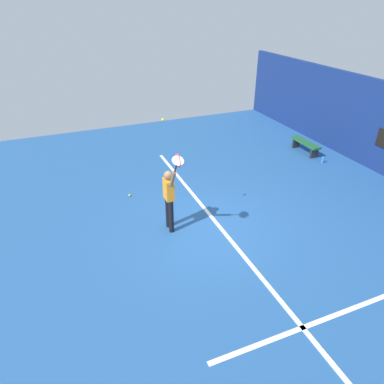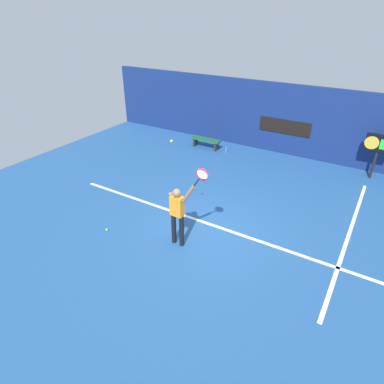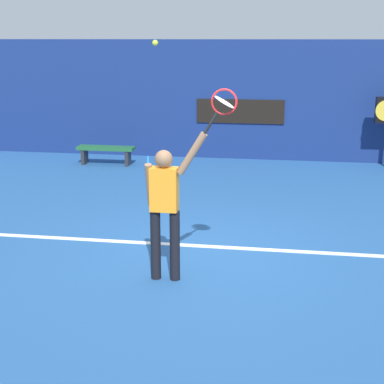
# 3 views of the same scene
# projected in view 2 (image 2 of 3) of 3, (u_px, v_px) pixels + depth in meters

# --- Properties ---
(ground_plane) EXTENTS (18.00, 18.00, 0.00)m
(ground_plane) POSITION_uv_depth(u_px,v_px,m) (203.00, 232.00, 9.48)
(ground_plane) COLOR #23518C
(back_wall) EXTENTS (18.00, 0.20, 2.97)m
(back_wall) POSITION_uv_depth(u_px,v_px,m) (286.00, 120.00, 14.01)
(back_wall) COLOR navy
(back_wall) RESTS_ON ground_plane
(sponsor_banner_center) EXTENTS (2.20, 0.03, 0.60)m
(sponsor_banner_center) POSITION_uv_depth(u_px,v_px,m) (285.00, 127.00, 14.05)
(sponsor_banner_center) COLOR black
(court_baseline) EXTENTS (10.00, 0.10, 0.01)m
(court_baseline) POSITION_uv_depth(u_px,v_px,m) (210.00, 224.00, 9.81)
(court_baseline) COLOR white
(court_baseline) RESTS_ON ground_plane
(court_sideline) EXTENTS (0.10, 7.00, 0.01)m
(court_sideline) POSITION_uv_depth(u_px,v_px,m) (349.00, 236.00, 9.32)
(court_sideline) COLOR white
(court_sideline) RESTS_ON ground_plane
(tennis_player) EXTENTS (0.79, 0.31, 1.93)m
(tennis_player) POSITION_uv_depth(u_px,v_px,m) (178.00, 212.00, 8.54)
(tennis_player) COLOR black
(tennis_player) RESTS_ON ground_plane
(tennis_racket) EXTENTS (0.46, 0.27, 0.60)m
(tennis_racket) POSITION_uv_depth(u_px,v_px,m) (202.00, 175.00, 7.60)
(tennis_racket) COLOR black
(tennis_ball) EXTENTS (0.07, 0.07, 0.07)m
(tennis_ball) POSITION_uv_depth(u_px,v_px,m) (171.00, 141.00, 7.59)
(tennis_ball) COLOR #CCE033
(scoreboard_clock) EXTENTS (0.96, 0.20, 1.69)m
(scoreboard_clock) POSITION_uv_depth(u_px,v_px,m) (379.00, 145.00, 11.88)
(scoreboard_clock) COLOR black
(scoreboard_clock) RESTS_ON ground_plane
(court_bench) EXTENTS (1.40, 0.36, 0.45)m
(court_bench) POSITION_uv_depth(u_px,v_px,m) (206.00, 141.00, 15.03)
(court_bench) COLOR #1E592D
(court_bench) RESTS_ON ground_plane
(water_bottle) EXTENTS (0.07, 0.07, 0.24)m
(water_bottle) POSITION_uv_depth(u_px,v_px,m) (226.00, 150.00, 14.66)
(water_bottle) COLOR #338CD8
(water_bottle) RESTS_ON ground_plane
(spare_ball) EXTENTS (0.07, 0.07, 0.07)m
(spare_ball) POSITION_uv_depth(u_px,v_px,m) (107.00, 230.00, 9.52)
(spare_ball) COLOR #CCE033
(spare_ball) RESTS_ON ground_plane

